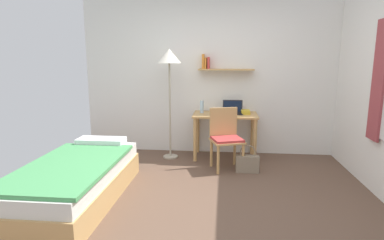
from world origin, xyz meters
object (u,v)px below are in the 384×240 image
water_bottle (202,107)px  handbag (247,163)px  desk (225,122)px  book_stack (245,112)px  desk_chair (226,136)px  bed (77,180)px  standing_lamp (169,63)px  laptop (233,110)px

water_bottle → handbag: (0.71, -0.72, -0.70)m
water_bottle → desk: bearing=-7.6°
water_bottle → book_stack: water_bottle is taller
book_stack → handbag: (0.00, -0.70, -0.63)m
desk_chair → handbag: bearing=-25.6°
bed → desk_chair: (1.69, 1.28, 0.25)m
water_bottle → standing_lamp: bearing=-163.9°
laptop → book_stack: bearing=-6.6°
water_bottle → bed: bearing=-125.1°
book_stack → handbag: bearing=-89.7°
standing_lamp → book_stack: 1.44m
desk_chair → book_stack: bearing=60.3°
bed → desk: desk is taller
standing_lamp → book_stack: bearing=5.9°
handbag → water_bottle: bearing=134.6°
bed → desk: bearing=46.9°
desk_chair → handbag: 0.50m
bed → desk: size_ratio=1.95×
desk → standing_lamp: standing_lamp is taller
handbag → book_stack: bearing=90.3°
bed → handbag: bearing=29.4°
desk → laptop: size_ratio=3.14×
bed → desk_chair: size_ratio=2.24×
bed → desk: (1.68, 1.80, 0.36)m
bed → standing_lamp: (0.79, 1.70, 1.30)m
bed → water_bottle: size_ratio=9.78×
desk_chair → water_bottle: (-0.39, 0.57, 0.34)m
bed → book_stack: 2.76m
desk → desk_chair: size_ratio=1.15×
bed → handbag: bed is taller
water_bottle → laptop: bearing=0.3°
desk → book_stack: book_stack is taller
desk → desk_chair: (0.01, -0.52, -0.10)m
water_bottle → book_stack: (0.71, -0.02, -0.07)m
desk → handbag: bearing=-63.8°
book_stack → water_bottle: bearing=178.3°
laptop → book_stack: (0.21, -0.02, -0.02)m
desk → water_bottle: water_bottle is taller
laptop → handbag: (0.21, -0.72, -0.65)m
standing_lamp → bed: bearing=-115.0°
bed → desk_chair: desk_chair is taller
desk_chair → desk: bearing=91.4°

